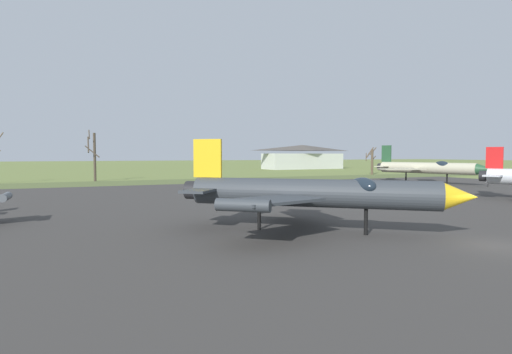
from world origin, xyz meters
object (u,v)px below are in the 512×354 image
object	(u,v)px
jet_fighter_rear_center	(429,168)
jet_fighter_rear_left	(312,192)
visitor_building	(303,157)
info_placard_rear_center	(488,183)

from	to	relation	value
jet_fighter_rear_center	jet_fighter_rear_left	size ratio (longest dim) A/B	1.23
jet_fighter_rear_center	visitor_building	bearing A→B (deg)	76.64
jet_fighter_rear_center	jet_fighter_rear_left	bearing A→B (deg)	-143.98
visitor_building	jet_fighter_rear_center	bearing A→B (deg)	-103.36
info_placard_rear_center	visitor_building	xyz separation A→B (m)	(13.13, 74.48, 3.06)
jet_fighter_rear_center	info_placard_rear_center	xyz separation A→B (m)	(2.62, -8.12, -1.91)
jet_fighter_rear_center	jet_fighter_rear_left	world-z (taller)	jet_fighter_rear_center
jet_fighter_rear_center	visitor_building	xyz separation A→B (m)	(15.76, 66.35, 1.15)
info_placard_rear_center	jet_fighter_rear_left	size ratio (longest dim) A/B	0.07
jet_fighter_rear_left	jet_fighter_rear_center	bearing A→B (deg)	36.02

